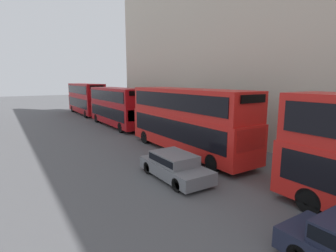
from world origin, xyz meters
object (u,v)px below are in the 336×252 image
Objects in this scene: bus_trailing at (86,98)px; car_hatchback at (175,165)px; bus_second_in_queue at (187,118)px; bus_third_in_queue at (117,105)px; pedestrian at (200,135)px.

bus_trailing is 28.57m from car_hatchback.
bus_second_in_queue is at bearing -90.00° from bus_trailing.
bus_third_in_queue reaches higher than car_hatchback.
bus_second_in_queue is at bearing -90.00° from bus_third_in_queue.
bus_second_in_queue is at bearing 46.45° from car_hatchback.
pedestrian is (2.14, 1.13, -1.65)m from bus_second_in_queue.
bus_third_in_queue is at bearing -90.00° from bus_trailing.
bus_trailing is at bearing 83.15° from car_hatchback.
bus_trailing reaches higher than bus_third_in_queue.
car_hatchback is (-3.40, -16.19, -1.60)m from bus_third_in_queue.
bus_second_in_queue is 2.56× the size of car_hatchback.
car_hatchback is at bearing -96.85° from bus_trailing.
car_hatchback is (-3.40, -28.31, -1.76)m from bus_trailing.
car_hatchback is at bearing -101.86° from bus_third_in_queue.
bus_third_in_queue is 0.98× the size of bus_trailing.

